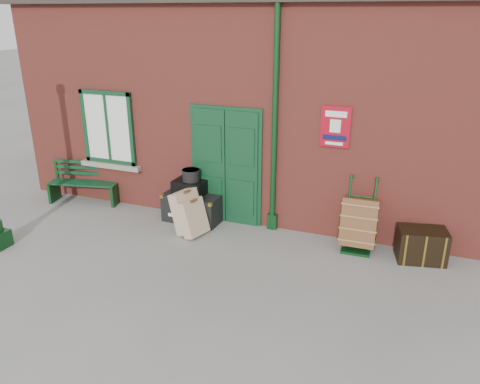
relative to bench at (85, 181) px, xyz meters
The scene contains 10 objects.
ground 3.80m from the bench, 20.47° to the right, with size 80.00×80.00×0.00m, color gray.
station_building 4.48m from the bench, 31.61° to the left, with size 10.30×4.30×4.36m.
bench is the anchor object (origin of this frame).
houdini_trunk 2.62m from the bench, ahead, with size 1.11×0.61×0.55m, color black.
strongbox 2.58m from the bench, ahead, with size 0.61×0.44×0.28m, color black.
hatbox 2.64m from the bench, ahead, with size 0.33×0.33×0.22m, color black.
suitcase_back 2.79m from the bench, 11.53° to the right, with size 0.22×0.55×0.78m, color tan.
suitcase_front 2.99m from the bench, 12.72° to the right, with size 0.20×0.50×0.67m, color tan.
porter_trolley 5.80m from the bench, ahead, with size 0.61×0.66×1.23m.
dark_trunk 6.84m from the bench, ahead, with size 0.76×0.50×0.55m, color black.
Camera 1 is at (2.98, -6.30, 3.85)m, focal length 35.00 mm.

